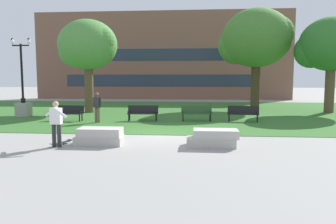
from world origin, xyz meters
name	(u,v)px	position (x,y,z in m)	size (l,w,h in m)	color
ground_plane	(159,135)	(0.00, 0.00, 0.00)	(140.00, 140.00, 0.00)	gray
grass_lawn	(174,112)	(0.00, 10.00, 0.01)	(40.00, 20.00, 0.02)	#336628
concrete_block_center	(100,137)	(-2.06, -2.17, 0.31)	(1.80, 0.90, 0.64)	#B2ADA3
concrete_block_left	(213,138)	(2.27, -2.17, 0.31)	(1.90, 0.90, 0.64)	#B2ADA3
person_skateboarder	(56,121)	(-3.52, -2.77, 0.97)	(1.03, 0.58, 1.71)	#28282D
skateboard	(61,143)	(-3.51, -2.39, 0.09)	(0.55, 1.02, 0.14)	black
park_bench_near_left	(69,112)	(-5.85, 4.35, 0.54)	(1.85, 0.74, 0.90)	black
park_bench_near_right	(143,112)	(-1.48, 4.67, 0.54)	(1.82, 0.59, 0.90)	black
park_bench_far_left	(243,113)	(4.39, 4.84, 0.54)	(1.86, 0.78, 0.90)	black
park_bench_far_right	(197,112)	(1.68, 4.90, 0.54)	(1.82, 0.62, 0.90)	#284723
lamp_post_left	(23,101)	(-9.67, 6.23, 1.05)	(1.32, 0.80, 5.11)	gray
tree_far_left	(331,45)	(11.29, 10.36, 4.88)	(4.78, 4.55, 6.88)	brown
tree_near_right	(87,46)	(-6.20, 9.03, 4.83)	(4.43, 4.22, 6.70)	brown
tree_far_right	(256,39)	(6.39, 12.74, 5.62)	(5.77, 5.50, 8.02)	#42301E
person_bystander_near_lawn	(97,106)	(-3.94, 3.72, 0.98)	(0.65, 0.39, 1.71)	brown
building_facade_distant	(161,56)	(-2.41, 24.50, 5.12)	(30.23, 1.03, 10.25)	brown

